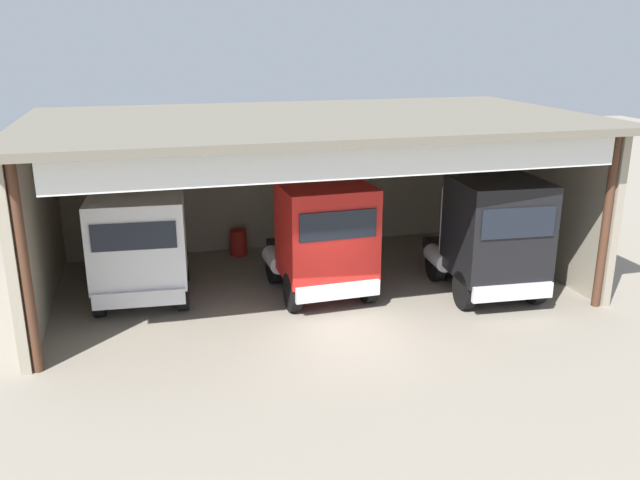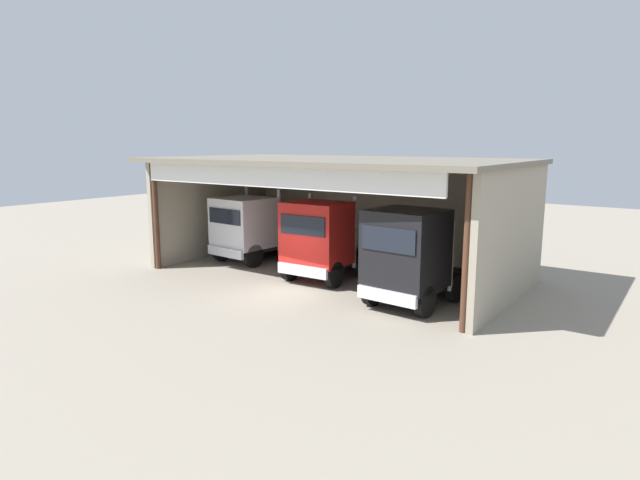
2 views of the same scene
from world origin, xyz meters
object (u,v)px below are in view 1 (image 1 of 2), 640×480
object	(u,v)px
truck_red_center_left_bay	(322,239)
tool_cart	(350,235)
truck_white_right_bay	(139,246)
oil_drum	(238,242)
truck_black_center_right_bay	(492,236)

from	to	relation	value
truck_red_center_left_bay	tool_cart	bearing A→B (deg)	-119.50
truck_white_right_bay	oil_drum	bearing A→B (deg)	-128.52
truck_red_center_left_bay	tool_cart	distance (m)	5.00
oil_drum	tool_cart	xyz separation A→B (m)	(4.06, -0.27, 0.04)
truck_white_right_bay	truck_red_center_left_bay	xyz separation A→B (m)	(5.15, -0.96, 0.07)
truck_red_center_left_bay	truck_black_center_right_bay	distance (m)	4.94
truck_black_center_right_bay	oil_drum	size ratio (longest dim) A/B	5.40
truck_white_right_bay	tool_cart	size ratio (longest dim) A/B	5.01
truck_white_right_bay	truck_red_center_left_bay	distance (m)	5.24
tool_cart	truck_red_center_left_bay	bearing A→B (deg)	-117.35
truck_white_right_bay	truck_black_center_right_bay	world-z (taller)	truck_white_right_bay
oil_drum	tool_cart	size ratio (longest dim) A/B	0.92
truck_red_center_left_bay	tool_cart	world-z (taller)	truck_red_center_left_bay
truck_white_right_bay	tool_cart	distance (m)	8.18
truck_black_center_right_bay	oil_drum	world-z (taller)	truck_black_center_right_bay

